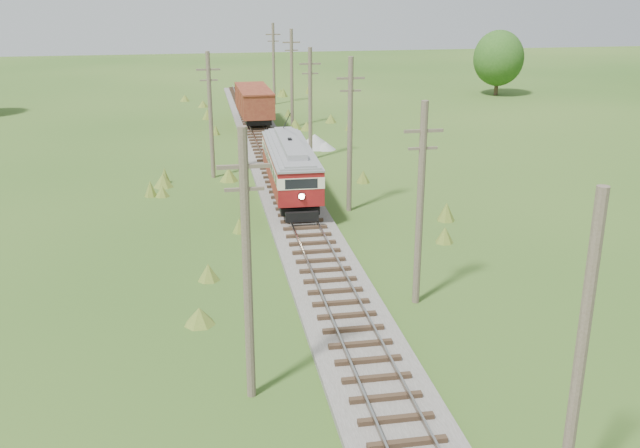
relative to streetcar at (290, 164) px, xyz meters
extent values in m
cube|color=#605B54|center=(0.00, 0.74, -2.29)|extent=(3.60, 96.00, 0.25)
cube|color=#726659|center=(-0.72, 0.74, -1.93)|extent=(0.08, 96.00, 0.17)
cube|color=#726659|center=(0.72, 0.74, -1.93)|extent=(0.08, 96.00, 0.17)
cube|color=#2D2116|center=(0.00, 0.74, -2.09)|extent=(2.40, 96.00, 0.16)
cube|color=black|center=(0.00, 0.00, -1.45)|extent=(2.39, 10.03, 0.41)
cube|color=maroon|center=(0.00, 0.00, -0.55)|extent=(2.79, 10.91, 1.00)
cube|color=#EEE5C2|center=(0.00, 0.00, 0.27)|extent=(2.81, 10.97, 0.63)
cube|color=black|center=(0.00, 0.00, 0.27)|extent=(2.83, 10.48, 0.50)
cube|color=maroon|center=(0.00, 0.00, 0.72)|extent=(2.79, 10.91, 0.27)
cube|color=gray|center=(0.00, 0.00, 1.02)|extent=(2.84, 11.02, 0.34)
cube|color=gray|center=(0.00, 0.00, 1.33)|extent=(1.33, 8.17, 0.36)
sphere|color=#FFF2BF|center=(-0.13, -5.50, -0.41)|extent=(0.33, 0.33, 0.33)
cylinder|color=black|center=(0.04, 1.63, 2.35)|extent=(0.15, 4.21, 1.74)
cylinder|color=black|center=(-0.77, -4.09, -1.50)|extent=(0.13, 0.73, 0.72)
cylinder|color=black|center=(0.58, -4.12, -1.50)|extent=(0.13, 0.73, 0.72)
cylinder|color=black|center=(-0.58, 4.12, -1.50)|extent=(0.13, 0.73, 0.72)
cylinder|color=black|center=(0.77, 4.09, -1.50)|extent=(0.13, 0.73, 0.72)
cube|color=black|center=(0.00, 25.21, -1.48)|extent=(2.43, 7.85, 0.54)
cube|color=maroon|center=(0.00, 25.21, -0.12)|extent=(3.01, 8.73, 2.17)
cube|color=maroon|center=(0.00, 25.21, 1.01)|extent=(3.07, 8.91, 0.13)
cylinder|color=black|center=(-0.75, 22.59, -1.43)|extent=(0.15, 0.87, 0.87)
cylinder|color=black|center=(0.87, 22.63, -1.43)|extent=(0.15, 0.87, 0.87)
cylinder|color=black|center=(-0.87, 27.79, -1.43)|extent=(0.15, 0.87, 0.87)
cylinder|color=black|center=(0.75, 27.83, -1.43)|extent=(0.15, 0.87, 0.87)
cone|color=gray|center=(4.01, 14.81, -1.87)|extent=(2.95, 2.95, 1.11)
cone|color=gray|center=(4.75, 13.89, -2.10)|extent=(1.66, 1.66, 0.65)
cylinder|color=brown|center=(3.10, -28.26, 1.98)|extent=(0.30, 0.30, 8.80)
cylinder|color=brown|center=(3.30, -15.26, 1.88)|extent=(0.30, 0.30, 8.60)
cube|color=brown|center=(3.30, -15.26, 4.98)|extent=(1.60, 0.12, 0.12)
cube|color=brown|center=(3.30, -15.26, 4.28)|extent=(1.20, 0.10, 0.10)
cylinder|color=brown|center=(3.20, -2.26, 2.08)|extent=(0.30, 0.30, 9.00)
cube|color=brown|center=(3.20, -2.26, 5.38)|extent=(1.60, 0.12, 0.12)
cube|color=brown|center=(3.20, -2.26, 4.68)|extent=(1.20, 0.10, 0.10)
cylinder|color=brown|center=(3.00, 10.74, 1.78)|extent=(0.30, 0.30, 8.40)
cube|color=brown|center=(3.00, 10.74, 4.78)|extent=(1.60, 0.12, 0.12)
cube|color=brown|center=(3.00, 10.74, 4.08)|extent=(1.20, 0.10, 0.10)
cylinder|color=brown|center=(3.40, 23.74, 2.03)|extent=(0.30, 0.30, 8.90)
cube|color=brown|center=(3.40, 23.74, 5.28)|extent=(1.60, 0.12, 0.12)
cube|color=brown|center=(3.40, 23.74, 4.58)|extent=(1.20, 0.10, 0.10)
cylinder|color=brown|center=(3.20, 36.74, 1.93)|extent=(0.30, 0.30, 8.70)
cube|color=brown|center=(3.20, 36.74, 5.08)|extent=(1.60, 0.12, 0.12)
cube|color=brown|center=(3.20, 36.74, 4.38)|extent=(1.20, 0.10, 0.10)
cylinder|color=brown|center=(-4.20, -21.26, 2.08)|extent=(0.30, 0.30, 9.00)
cube|color=brown|center=(-4.20, -21.26, 5.38)|extent=(1.60, 0.12, 0.12)
cube|color=brown|center=(-4.20, -21.26, 4.68)|extent=(1.20, 0.10, 0.10)
cylinder|color=brown|center=(-4.50, 6.74, 1.88)|extent=(0.30, 0.30, 8.60)
cube|color=brown|center=(-4.50, 6.74, 4.98)|extent=(1.60, 0.12, 0.12)
cube|color=brown|center=(-4.50, 6.74, 4.28)|extent=(1.20, 0.10, 0.10)
cylinder|color=#38281C|center=(30.00, 38.74, -1.16)|extent=(0.50, 0.50, 2.52)
ellipsoid|color=#255018|center=(30.00, 38.74, 1.92)|extent=(5.88, 5.88, 6.47)
camera|label=1|loc=(-5.52, -41.80, 10.60)|focal=40.00mm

